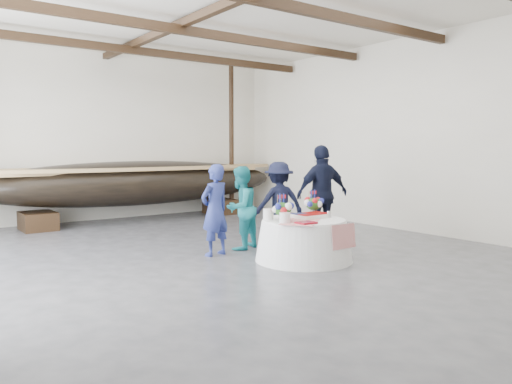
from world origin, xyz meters
TOP-DOWN VIEW (x-y plane):
  - floor at (0.00, 0.00)m, footprint 10.00×12.00m
  - wall_back at (0.00, 6.00)m, footprint 10.00×0.02m
  - wall_right at (5.00, 0.00)m, footprint 0.02×12.00m
  - pavilion_structure at (0.00, 0.86)m, footprint 9.80×11.76m
  - longboat_display at (0.55, 5.10)m, footprint 8.55×1.71m
  - banquet_table at (0.93, -1.06)m, footprint 1.67×1.67m
  - tabletop_items at (0.93, -0.93)m, footprint 1.56×1.38m
  - guest_woman_blue at (-0.09, 0.20)m, footprint 0.67×0.51m
  - guest_woman_teal at (0.61, 0.39)m, footprint 0.94×0.85m
  - guest_man_left at (1.60, 0.46)m, footprint 1.21×0.90m
  - guest_man_right at (2.32, -0.06)m, footprint 1.24×0.68m

SIDE VIEW (x-z plane):
  - floor at x=0.00m, z-range -0.01..0.01m
  - banquet_table at x=0.93m, z-range 0.00..0.72m
  - guest_woman_teal at x=0.61m, z-range 0.00..1.60m
  - guest_woman_blue at x=-0.09m, z-range 0.00..1.65m
  - guest_man_left at x=1.60m, z-range 0.00..1.67m
  - tabletop_items at x=0.93m, z-range 0.67..1.07m
  - guest_man_right at x=2.32m, z-range 0.00..2.01m
  - longboat_display at x=0.55m, z-range 0.22..1.82m
  - wall_back at x=0.00m, z-range 0.00..4.50m
  - wall_right at x=5.00m, z-range 0.00..4.50m
  - pavilion_structure at x=0.00m, z-range 1.75..6.25m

